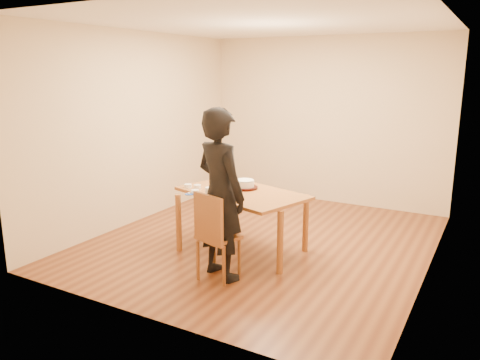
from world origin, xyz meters
The scene contains 16 objects.
room_shell centered at (0.00, 0.34, 1.35)m, with size 4.00×4.50×2.70m.
dining_table centered at (-0.07, -0.44, 0.73)m, with size 1.50×0.89×0.04m, color brown.
dining_chair centered at (0.08, -1.21, 0.45)m, with size 0.37×0.37×0.04m, color brown.
cake_plate centered at (-0.12, -0.29, 0.76)m, with size 0.32×0.32×0.02m, color red.
cake centered at (-0.12, -0.29, 0.81)m, with size 0.23×0.23×0.07m, color white.
frosting_dome centered at (-0.12, -0.29, 0.86)m, with size 0.22×0.22×0.03m, color white.
frosting_tub centered at (-0.32, -0.76, 0.79)m, with size 0.10×0.10×0.09m, color white.
frosting_lid centered at (-0.54, -0.86, 0.75)m, with size 0.10×0.10×0.01m, color #1B43B1.
frosting_dollop centered at (-0.54, -0.86, 0.77)m, with size 0.04×0.04×0.02m, color white.
ramekin_green centered at (-0.51, -0.79, 0.77)m, with size 0.09×0.09×0.04m, color white.
ramekin_yellow centered at (-0.63, -0.56, 0.77)m, with size 0.09×0.09×0.04m, color white.
ramekin_multi centered at (-0.74, -0.60, 0.77)m, with size 0.09×0.09×0.04m, color white.
candy_box_pink centered at (-0.56, -0.08, 0.76)m, with size 0.12×0.06×0.02m, color #EA3773.
candy_box_green centered at (-0.57, -0.08, 0.78)m, with size 0.13×0.07×0.02m, color green.
spatula centered at (-0.32, -0.87, 0.75)m, with size 0.15×0.01×0.01m, color black.
person centered at (0.08, -1.17, 0.90)m, with size 0.66×0.43×1.80m, color black.
Camera 1 is at (2.55, -5.14, 2.14)m, focal length 35.00 mm.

